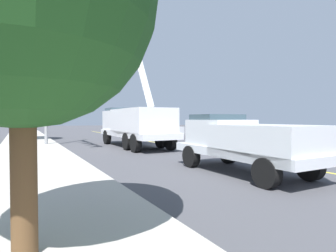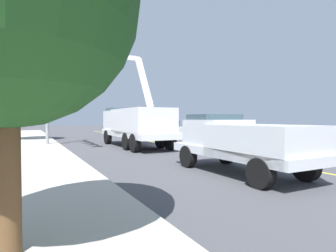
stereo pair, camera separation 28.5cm
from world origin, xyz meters
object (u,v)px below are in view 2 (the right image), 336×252
(passing_minivan, at_px, (165,128))
(traffic_cone_mid_front, at_px, (140,136))
(service_pickup_truck, at_px, (240,141))
(traffic_signal_mast, at_px, (49,56))
(utility_bucket_truck, at_px, (134,123))

(passing_minivan, relative_size, traffic_cone_mid_front, 6.50)
(service_pickup_truck, xyz_separation_m, passing_minivan, (17.80, -2.08, -0.15))
(service_pickup_truck, bearing_deg, traffic_signal_mast, 36.24)
(traffic_cone_mid_front, bearing_deg, passing_minivan, -43.57)
(passing_minivan, xyz_separation_m, traffic_cone_mid_front, (-3.19, 3.04, -0.59))
(utility_bucket_truck, bearing_deg, passing_minivan, -28.42)
(utility_bucket_truck, xyz_separation_m, traffic_cone_mid_front, (4.61, -1.19, -1.23))
(utility_bucket_truck, height_order, traffic_signal_mast, traffic_signal_mast)
(utility_bucket_truck, xyz_separation_m, traffic_signal_mast, (0.18, 5.31, 4.17))
(traffic_cone_mid_front, xyz_separation_m, traffic_signal_mast, (-4.44, 6.50, 5.40))
(utility_bucket_truck, distance_m, traffic_signal_mast, 6.76)
(passing_minivan, bearing_deg, traffic_cone_mid_front, 136.43)
(passing_minivan, bearing_deg, utility_bucket_truck, 151.58)
(service_pickup_truck, height_order, passing_minivan, service_pickup_truck)
(service_pickup_truck, height_order, traffic_signal_mast, traffic_signal_mast)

